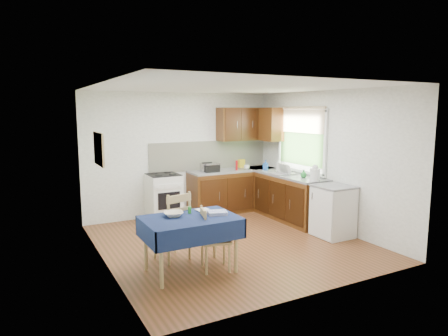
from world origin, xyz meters
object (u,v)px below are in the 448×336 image
chair_far (174,224)px  toaster (207,167)px  sandwich_press (211,167)px  dining_table (190,225)px  dish_rack (284,173)px  kettle (315,174)px  chair_near (212,237)px

chair_far → toaster: size_ratio=3.84×
toaster → sandwich_press: bearing=-24.1°
dining_table → dish_rack: bearing=13.8°
dining_table → toaster: (1.47, 2.55, 0.35)m
dish_rack → kettle: size_ratio=1.51×
dish_rack → kettle: kettle is taller
chair_far → toaster: (1.51, 2.05, 0.46)m
chair_far → kettle: 2.80m
chair_far → sandwich_press: 2.62m
dish_rack → sandwich_press: bearing=146.8°
kettle → chair_near: bearing=-162.1°
chair_near → toaster: bearing=-9.4°
sandwich_press → kettle: (1.16, -1.84, 0.04)m
chair_near → kettle: size_ratio=2.95×
dining_table → toaster: bearing=43.4°
chair_near → dish_rack: dish_rack is taller
dining_table → kettle: (2.71, 0.70, 0.39)m
sandwich_press → dish_rack: dish_rack is taller
chair_near → toaster: 2.94m
chair_far → kettle: (2.75, 0.20, 0.50)m
chair_near → dish_rack: size_ratio=1.95×
chair_near → toaster: (1.19, 2.63, 0.53)m
chair_near → dining_table: bearing=87.9°
sandwich_press → kettle: size_ratio=1.06×
chair_near → sandwich_press: sandwich_press is taller
dining_table → chair_far: (-0.04, 0.50, -0.11)m
dining_table → kettle: kettle is taller
toaster → sandwich_press: toaster is taller
dining_table → sandwich_press: sandwich_press is taller
dining_table → kettle: size_ratio=4.20×
dining_table → chair_near: chair_near is taller
toaster → dish_rack: dish_rack is taller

